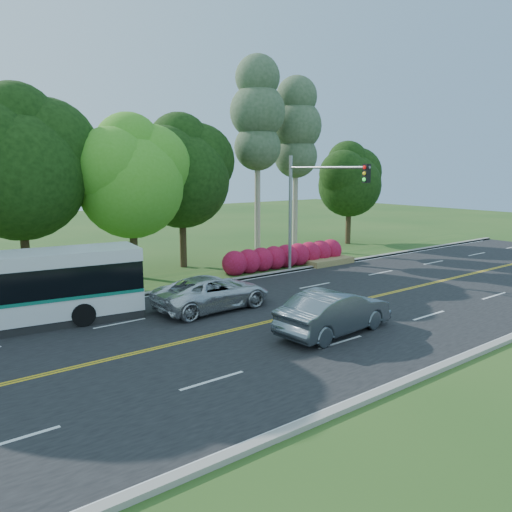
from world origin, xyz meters
TOP-DOWN VIEW (x-y plane):
  - ground at (0.00, 0.00)m, footprint 120.00×120.00m
  - road at (0.00, 0.00)m, footprint 60.00×14.00m
  - curb_north at (0.00, 7.15)m, footprint 60.00×0.30m
  - curb_south at (0.00, -7.15)m, footprint 60.00×0.30m
  - grass_verge at (0.00, 9.00)m, footprint 60.00×4.00m
  - lane_markings at (-0.09, 0.00)m, footprint 57.60×13.82m
  - tree_row at (-5.15, 12.13)m, footprint 44.70×9.10m
  - bougainvillea_hedge at (7.18, 8.15)m, footprint 9.50×2.25m
  - traffic_signal at (6.49, 5.40)m, footprint 0.42×6.10m
  - sedan at (0.07, -2.64)m, footprint 5.21×2.21m
  - suv at (-1.81, 3.05)m, footprint 5.46×2.63m

SIDE VIEW (x-z plane):
  - ground at x=0.00m, z-range 0.00..0.00m
  - road at x=0.00m, z-range 0.00..0.02m
  - lane_markings at x=-0.09m, z-range 0.02..0.02m
  - grass_verge at x=0.00m, z-range 0.00..0.10m
  - curb_north at x=0.00m, z-range 0.00..0.15m
  - curb_south at x=0.00m, z-range 0.00..0.15m
  - bougainvillea_hedge at x=7.18m, z-range -0.03..1.47m
  - suv at x=-1.81m, z-range 0.02..1.52m
  - sedan at x=0.07m, z-range 0.02..1.69m
  - traffic_signal at x=6.49m, z-range 1.17..8.17m
  - tree_row at x=-5.15m, z-range -0.19..13.65m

